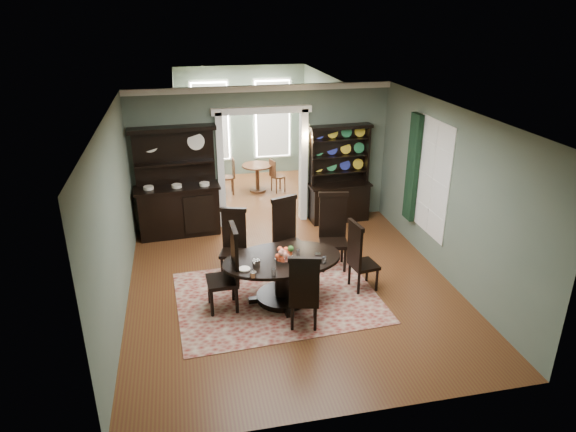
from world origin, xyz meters
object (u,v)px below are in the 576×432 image
parlor_table (257,174)px  dining_table (282,271)px  sideboard (178,198)px  welsh_dresser (339,187)px

parlor_table → dining_table: bearing=-94.4°
sideboard → welsh_dresser: sideboard is taller
dining_table → sideboard: sideboard is taller
parlor_table → sideboard: bearing=-132.0°
sideboard → parlor_table: sideboard is taller
welsh_dresser → parlor_table: (-1.49, 2.20, -0.31)m
sideboard → parlor_table: 3.02m
dining_table → parlor_table: dining_table is taller
sideboard → welsh_dresser: size_ratio=1.06×
welsh_dresser → sideboard: bearing=177.4°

